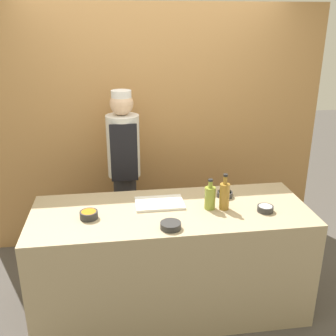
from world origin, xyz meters
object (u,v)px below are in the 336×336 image
at_px(sauce_bowl_white, 265,208).
at_px(bottle_oil, 210,197).
at_px(sauce_bowl_yellow, 171,225).
at_px(cutting_board, 159,203).
at_px(bottle_vinegar, 224,195).
at_px(chef_center, 124,169).
at_px(sauce_bowl_orange, 89,214).
at_px(sauce_bowl_green, 225,194).

height_order(sauce_bowl_white, bottle_oil, bottle_oil).
distance_m(sauce_bowl_yellow, cutting_board, 0.39).
relative_size(cutting_board, bottle_vinegar, 1.32).
distance_m(bottle_oil, chef_center, 1.05).
bearing_deg(bottle_oil, bottle_vinegar, -11.09).
bearing_deg(bottle_oil, cutting_board, 161.42).
bearing_deg(sauce_bowl_orange, cutting_board, 16.61).
bearing_deg(bottle_vinegar, sauce_bowl_white, -16.24).
bearing_deg(cutting_board, chef_center, 108.92).
bearing_deg(bottle_vinegar, sauce_bowl_yellow, -151.45).
bearing_deg(sauce_bowl_orange, chef_center, 71.82).
height_order(sauce_bowl_green, sauce_bowl_orange, sauce_bowl_orange).
relative_size(sauce_bowl_white, chef_center, 0.07).
distance_m(sauce_bowl_white, cutting_board, 0.81).
distance_m(bottle_oil, bottle_vinegar, 0.11).
height_order(sauce_bowl_green, sauce_bowl_white, sauce_bowl_white).
relative_size(sauce_bowl_orange, chef_center, 0.08).
height_order(sauce_bowl_orange, sauce_bowl_white, sauce_bowl_orange).
bearing_deg(cutting_board, bottle_oil, -18.58).
xyz_separation_m(sauce_bowl_green, chef_center, (-0.79, 0.65, 0.01)).
bearing_deg(chef_center, sauce_bowl_orange, -108.18).
relative_size(sauce_bowl_orange, bottle_oil, 0.54).
relative_size(sauce_bowl_orange, bottle_vinegar, 0.46).
bearing_deg(chef_center, cutting_board, -71.08).
bearing_deg(chef_center, bottle_oil, -53.78).
bearing_deg(cutting_board, sauce_bowl_green, 6.86).
xyz_separation_m(sauce_bowl_green, bottle_oil, (-0.17, -0.19, 0.07)).
bearing_deg(sauce_bowl_white, bottle_vinegar, 163.76).
bearing_deg(sauce_bowl_green, bottle_vinegar, -107.81).
height_order(sauce_bowl_white, bottle_vinegar, bottle_vinegar).
bearing_deg(sauce_bowl_orange, sauce_bowl_white, -3.18).
relative_size(sauce_bowl_white, bottle_oil, 0.50).
bearing_deg(bottle_oil, sauce_bowl_white, -14.91).
height_order(sauce_bowl_yellow, sauce_bowl_white, same).
xyz_separation_m(bottle_vinegar, chef_center, (-0.72, 0.86, -0.08)).
height_order(sauce_bowl_yellow, cutting_board, sauce_bowl_yellow).
bearing_deg(sauce_bowl_yellow, sauce_bowl_orange, 157.97).
relative_size(sauce_bowl_green, bottle_vinegar, 0.44).
height_order(cutting_board, bottle_vinegar, bottle_vinegar).
distance_m(sauce_bowl_yellow, bottle_vinegar, 0.52).
bearing_deg(cutting_board, sauce_bowl_yellow, -85.39).
bearing_deg(bottle_oil, sauce_bowl_orange, -177.81).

